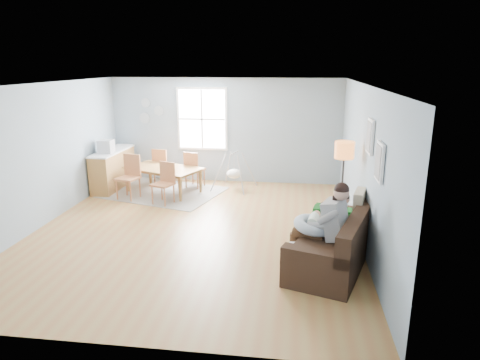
# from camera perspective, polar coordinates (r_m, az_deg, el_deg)

# --- Properties ---
(room) EXTENTS (8.40, 9.40, 3.90)m
(room) POSITION_cam_1_polar(r_m,az_deg,el_deg) (7.66, -6.34, 10.48)
(room) COLOR #A76D3B
(window) EXTENTS (1.32, 0.08, 1.62)m
(window) POSITION_cam_1_polar(r_m,az_deg,el_deg) (11.23, -5.07, 8.10)
(window) COLOR white
(window) RESTS_ON room
(pictures) EXTENTS (0.05, 1.34, 0.74)m
(pictures) POSITION_cam_1_polar(r_m,az_deg,el_deg) (6.59, 17.48, 4.05)
(pictures) COLOR white
(pictures) RESTS_ON room
(wall_plates) EXTENTS (0.67, 0.02, 0.66)m
(wall_plates) POSITION_cam_1_polar(r_m,az_deg,el_deg) (11.60, -11.95, 8.95)
(wall_plates) COLOR #99AAB8
(wall_plates) RESTS_ON room
(sofa) EXTENTS (1.59, 2.41, 0.90)m
(sofa) POSITION_cam_1_polar(r_m,az_deg,el_deg) (6.93, 12.78, -8.36)
(sofa) COLOR black
(sofa) RESTS_ON room
(green_throw) EXTENTS (1.15, 1.01, 0.04)m
(green_throw) POSITION_cam_1_polar(r_m,az_deg,el_deg) (7.53, 13.53, -4.40)
(green_throw) COLOR #13541C
(green_throw) RESTS_ON sofa
(beige_pillow) EXTENTS (0.27, 0.54, 0.52)m
(beige_pillow) POSITION_cam_1_polar(r_m,az_deg,el_deg) (7.25, 15.58, -3.33)
(beige_pillow) COLOR tan
(beige_pillow) RESTS_ON sofa
(father) EXTENTS (1.05, 0.72, 1.42)m
(father) POSITION_cam_1_polar(r_m,az_deg,el_deg) (6.51, 11.17, -5.64)
(father) COLOR gray
(father) RESTS_ON sofa
(nursing_pillow) EXTENTS (0.80, 0.79, 0.24)m
(nursing_pillow) POSITION_cam_1_polar(r_m,az_deg,el_deg) (6.57, 9.73, -5.94)
(nursing_pillow) COLOR #ACBED7
(nursing_pillow) RESTS_ON father
(infant) EXTENTS (0.21, 0.41, 0.15)m
(infant) POSITION_cam_1_polar(r_m,az_deg,el_deg) (6.57, 9.85, -5.07)
(infant) COLOR silver
(infant) RESTS_ON nursing_pillow
(toddler) EXTENTS (0.59, 0.36, 0.88)m
(toddler) POSITION_cam_1_polar(r_m,az_deg,el_deg) (6.99, 12.73, -4.30)
(toddler) COLOR white
(toddler) RESTS_ON sofa
(floor_lamp) EXTENTS (0.34, 0.34, 1.71)m
(floor_lamp) POSITION_cam_1_polar(r_m,az_deg,el_deg) (7.88, 13.69, 2.88)
(floor_lamp) COLOR black
(floor_lamp) RESTS_ON room
(storage_cube) EXTENTS (0.47, 0.42, 0.50)m
(storage_cube) POSITION_cam_1_polar(r_m,az_deg,el_deg) (6.39, 8.56, -10.94)
(storage_cube) COLOR silver
(storage_cube) RESTS_ON room
(rug) EXTENTS (3.07, 2.64, 0.01)m
(rug) POSITION_cam_1_polar(r_m,az_deg,el_deg) (10.61, -10.12, -1.62)
(rug) COLOR gray
(rug) RESTS_ON room
(dining_table) EXTENTS (2.00, 1.58, 0.62)m
(dining_table) POSITION_cam_1_polar(r_m,az_deg,el_deg) (10.52, -10.20, -0.04)
(dining_table) COLOR brown
(dining_table) RESTS_ON rug
(chair_sw) EXTENTS (0.56, 0.56, 1.02)m
(chair_sw) POSITION_cam_1_polar(r_m,az_deg,el_deg) (10.22, -14.48, 0.86)
(chair_sw) COLOR #9D6136
(chair_sw) RESTS_ON rug
(chair_se) EXTENTS (0.54, 0.54, 0.93)m
(chair_se) POSITION_cam_1_polar(r_m,az_deg,el_deg) (9.68, -9.99, -0.03)
(chair_se) COLOR #9D6136
(chair_se) RESTS_ON rug
(chair_nw) EXTENTS (0.48, 0.48, 0.94)m
(chair_nw) POSITION_cam_1_polar(r_m,az_deg,el_deg) (11.24, -10.42, 2.12)
(chair_nw) COLOR #9D6136
(chair_nw) RESTS_ON rug
(chair_ne) EXTENTS (0.52, 0.52, 0.93)m
(chair_ne) POSITION_cam_1_polar(r_m,az_deg,el_deg) (10.77, -6.26, 1.67)
(chair_ne) COLOR #9D6136
(chair_ne) RESTS_ON rug
(counter) EXTENTS (0.54, 1.73, 0.96)m
(counter) POSITION_cam_1_polar(r_m,az_deg,el_deg) (11.19, -16.55, 1.44)
(counter) COLOR brown
(counter) RESTS_ON room
(monitor) EXTENTS (0.34, 0.32, 0.31)m
(monitor) POSITION_cam_1_polar(r_m,az_deg,el_deg) (10.77, -17.47, 4.28)
(monitor) COLOR #B1B0B6
(monitor) RESTS_ON counter
(baby_swing) EXTENTS (1.11, 1.12, 0.93)m
(baby_swing) POSITION_cam_1_polar(r_m,az_deg,el_deg) (10.61, -0.78, 0.93)
(baby_swing) COLOR #B1B0B6
(baby_swing) RESTS_ON room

